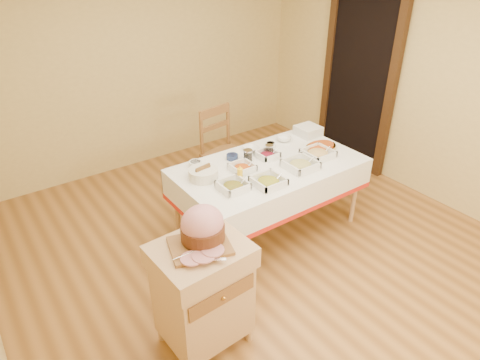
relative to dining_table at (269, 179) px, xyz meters
The scene contains 23 objects.
room_shell 0.82m from the dining_table, 135.00° to the right, with size 5.00×5.00×5.00m.
doorway 2.06m from the dining_table, 17.49° to the left, with size 0.09×1.10×2.20m.
dining_table is the anchor object (origin of this frame).
butcher_cart 1.53m from the dining_table, 146.57° to the right, with size 0.65×0.55×0.89m.
dining_chair 0.85m from the dining_table, 87.27° to the left, with size 0.53×0.51×1.04m.
ham_on_board 1.53m from the dining_table, 146.74° to the right, with size 0.42×0.40×0.28m.
serving_dish_a 0.61m from the dining_table, 161.92° to the right, with size 0.24×0.24×0.10m.
serving_dish_b 0.44m from the dining_table, 130.39° to the right, with size 0.26×0.26×0.11m.
serving_dish_c 0.36m from the dining_table, 50.36° to the right, with size 0.28×0.28×0.11m.
serving_dish_d 0.56m from the dining_table, 16.02° to the right, with size 0.27×0.27×0.10m.
serving_dish_e 0.35m from the dining_table, behind, with size 0.22×0.21×0.10m.
serving_dish_f 0.24m from the dining_table, 59.18° to the left, with size 0.21×0.20×0.09m.
small_bowl_left 0.74m from the dining_table, 148.46° to the left, with size 0.12×0.12×0.06m.
small_bowl_mid 0.42m from the dining_table, 127.21° to the left, with size 0.12×0.12×0.05m.
small_bowl_right 0.43m from the dining_table, 49.61° to the left, with size 0.10×0.10×0.05m.
bowl_white_imported 0.39m from the dining_table, 83.50° to the left, with size 0.16×0.16×0.04m, color white.
bowl_small_imported 0.61m from the dining_table, 35.64° to the left, with size 0.16×0.16×0.05m, color white.
preserve_jar_left 0.31m from the dining_table, 122.71° to the left, with size 0.09×0.09×0.12m.
preserve_jar_right 0.30m from the dining_table, 52.27° to the left, with size 0.08×0.08×0.11m.
mustard_bottle 0.50m from the dining_table, 166.36° to the right, with size 0.05×0.05×0.16m.
bread_basket 0.71m from the dining_table, 168.82° to the left, with size 0.27×0.27×0.12m.
plate_stack 0.87m from the dining_table, 20.80° to the left, with size 0.24×0.24×0.10m.
brass_platter 0.68m from the dining_table, ahead, with size 0.36×0.26×0.05m.
Camera 1 is at (-2.06, -2.52, 2.68)m, focal length 32.00 mm.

